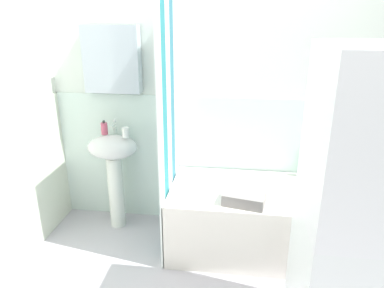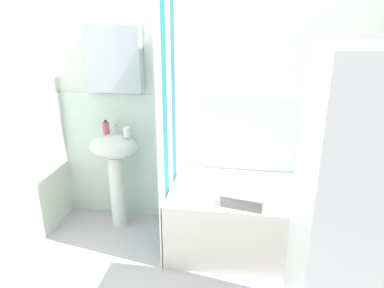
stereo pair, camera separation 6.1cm
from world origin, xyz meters
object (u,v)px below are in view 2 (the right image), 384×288
washer_dryer_stack (357,224)px  body_wash_bottle (336,171)px  lotion_bottle (304,169)px  toothbrush_cup (127,132)px  sink (115,161)px  bathtub (259,220)px  soap_dispenser (106,128)px  conditioner_bottle (321,171)px  towel_folded (244,199)px

washer_dryer_stack → body_wash_bottle: bearing=81.6°
body_wash_bottle → lotion_bottle: size_ratio=1.11×
body_wash_bottle → toothbrush_cup: bearing=-176.4°
sink → body_wash_bottle: (1.90, 0.10, -0.01)m
sink → bathtub: sink is taller
soap_dispenser → bathtub: (1.35, -0.23, -0.66)m
body_wash_bottle → conditioner_bottle: body_wash_bottle is taller
toothbrush_cup → bathtub: (1.15, -0.17, -0.65)m
bathtub → lotion_bottle: bearing=40.4°
body_wash_bottle → lotion_bottle: 0.26m
conditioner_bottle → towel_folded: 0.82m
soap_dispenser → lotion_bottle: bearing=2.8°
towel_folded → washer_dryer_stack: 0.95m
lotion_bottle → washer_dryer_stack: washer_dryer_stack is taller
lotion_bottle → washer_dryer_stack: 1.28m
lotion_bottle → towel_folded: bearing=-132.2°
body_wash_bottle → towel_folded: size_ratio=0.63×
toothbrush_cup → towel_folded: size_ratio=0.28×
lotion_bottle → towel_folded: 0.74m
sink → washer_dryer_stack: bearing=-33.3°
toothbrush_cup → lotion_bottle: size_ratio=0.50×
body_wash_bottle → conditioner_bottle: (-0.13, 0.00, -0.01)m
sink → soap_dispenser: soap_dispenser is taller
bathtub → washer_dryer_stack: (0.44, -0.94, 0.60)m
toothbrush_cup → lotion_bottle: (1.51, 0.14, -0.30)m
body_wash_bottle → washer_dryer_stack: size_ratio=0.11×
bathtub → towel_folded: (-0.13, -0.24, 0.32)m
lotion_bottle → soap_dispenser: bearing=-177.2°
conditioner_bottle → lotion_bottle: (-0.13, 0.02, -0.00)m
lotion_bottle → conditioner_bottle: bearing=-9.8°
toothbrush_cup → lotion_bottle: toothbrush_cup is taller
towel_folded → washer_dryer_stack: (0.57, -0.70, 0.29)m
toothbrush_cup → body_wash_bottle: 1.80m
body_wash_bottle → washer_dryer_stack: (-0.18, -1.23, 0.24)m
sink → conditioner_bottle: sink is taller
toothbrush_cup → towel_folded: bearing=-22.0°
sink → lotion_bottle: sink is taller
washer_dryer_stack → soap_dispenser: bearing=147.0°
soap_dispenser → lotion_bottle: (1.72, 0.09, -0.31)m
soap_dispenser → body_wash_bottle: 2.00m
bathtub → towel_folded: bearing=-119.1°
towel_folded → conditioner_bottle: bearing=40.0°
lotion_bottle → towel_folded: size_ratio=0.57×
body_wash_bottle → lotion_bottle: bearing=174.3°
washer_dryer_stack → bathtub: bearing=115.1°
sink → soap_dispenser: bearing=152.7°
washer_dryer_stack → towel_folded: bearing=129.1°
conditioner_bottle → lotion_bottle: conditioner_bottle is taller
lotion_bottle → washer_dryer_stack: size_ratio=0.10×
towel_folded → washer_dryer_stack: washer_dryer_stack is taller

